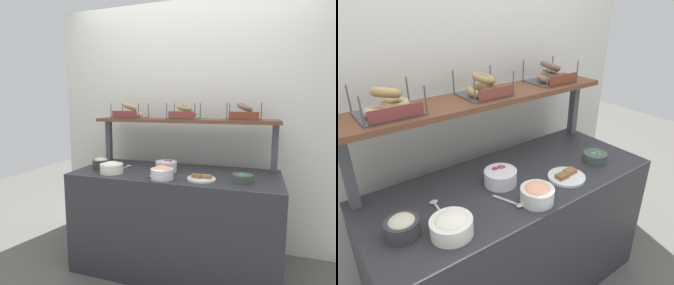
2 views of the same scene
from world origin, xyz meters
The scene contains 17 objects.
ground_plane centered at (0.00, 0.00, 0.00)m, with size 8.00×8.00×0.00m, color #595651.
back_wall centered at (0.00, 0.55, 1.20)m, with size 2.88×0.06×2.40m, color silver.
deli_counter centered at (0.00, 0.00, 0.42)m, with size 1.68×0.70×0.85m, color #2D2D33.
shelf_riser_left centered at (-0.78, 0.27, 1.05)m, with size 0.05×0.05×0.40m, color #4C4C51.
shelf_riser_right centered at (0.78, 0.27, 1.05)m, with size 0.05×0.05×0.40m, color #4C4C51.
upper_shelf centered at (0.00, 0.27, 1.26)m, with size 1.64×0.32×0.03m, color brown.
bowl_veggie_mix centered at (0.55, -0.13, 0.88)m, with size 0.15×0.15×0.06m.
bowl_beet_salad centered at (-0.08, 0.01, 0.89)m, with size 0.18×0.18×0.09m.
bowl_lox_spread centered at (-0.03, -0.24, 0.90)m, with size 0.17×0.17×0.10m.
bowl_cream_cheese centered at (-0.49, -0.19, 0.90)m, with size 0.19×0.19×0.10m.
bowl_tuna_salad centered at (-0.66, -0.07, 0.90)m, with size 0.15×0.15×0.10m.
serving_plate_white centered at (0.25, -0.17, 0.86)m, with size 0.21×0.21×0.04m.
serving_spoon_near_plate centered at (-0.46, 0.02, 0.86)m, with size 0.04×0.18×0.01m.
serving_spoon_by_edge centered at (-0.14, -0.18, 0.86)m, with size 0.09×0.17×0.01m.
bagel_basket_sesame centered at (-0.54, 0.27, 1.33)m, with size 0.29×0.26×0.15m.
bagel_basket_everything centered at (-0.01, 0.28, 1.33)m, with size 0.27×0.25×0.14m.
bagel_basket_poppy centered at (0.52, 0.28, 1.33)m, with size 0.29×0.25×0.15m.
Camera 1 is at (0.64, -2.14, 1.40)m, focal length 29.35 mm.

